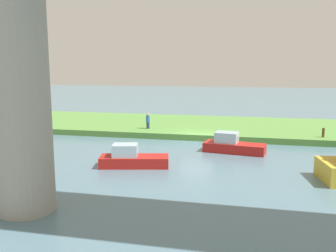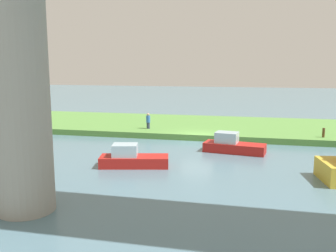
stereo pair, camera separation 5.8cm
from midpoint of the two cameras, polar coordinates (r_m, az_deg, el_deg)
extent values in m
plane|color=slate|center=(29.83, 4.51, -2.37)|extent=(160.00, 160.00, 0.00)
cube|color=#5B9342|center=(35.63, 5.93, -0.06)|extent=(80.00, 12.00, 0.50)
cylinder|color=#9E998E|center=(15.84, -22.04, 5.86)|extent=(2.34, 2.34, 10.50)
cylinder|color=#2D334C|center=(32.76, -3.05, 0.08)|extent=(0.29, 0.29, 0.55)
cylinder|color=blue|center=(32.67, -3.05, 1.08)|extent=(0.44, 0.44, 0.60)
sphere|color=tan|center=(32.62, -3.06, 1.81)|extent=(0.24, 0.24, 0.24)
cylinder|color=brown|center=(31.16, 23.10, -0.97)|extent=(0.20, 0.20, 0.73)
cube|color=red|center=(26.26, 10.36, -3.36)|extent=(4.43, 2.15, 0.66)
cube|color=silver|center=(26.23, 9.19, -1.76)|extent=(1.70, 1.43, 0.75)
cube|color=red|center=(29.27, -23.79, -2.69)|extent=(4.53, 2.36, 0.67)
cube|color=red|center=(22.38, -5.19, -5.48)|extent=(4.35, 2.35, 0.64)
cube|color=silver|center=(22.27, -6.63, -3.75)|extent=(1.71, 1.47, 0.73)
camera|label=1|loc=(0.03, -89.93, 0.01)|focal=39.17mm
camera|label=2|loc=(0.03, 90.07, -0.01)|focal=39.17mm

